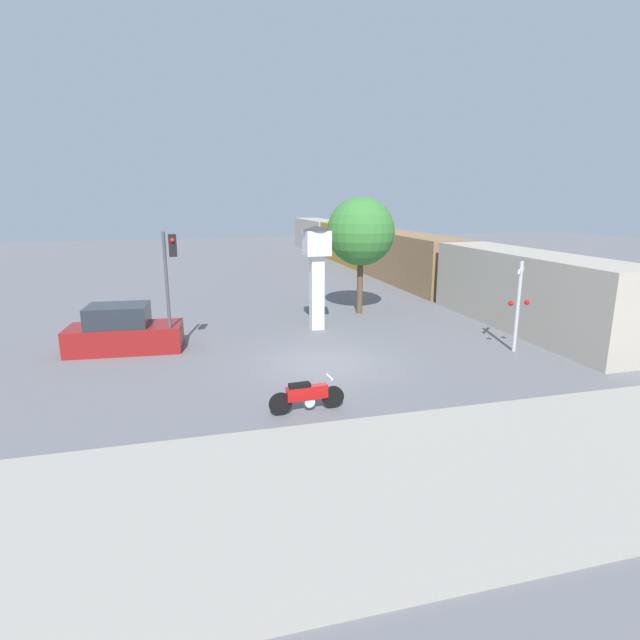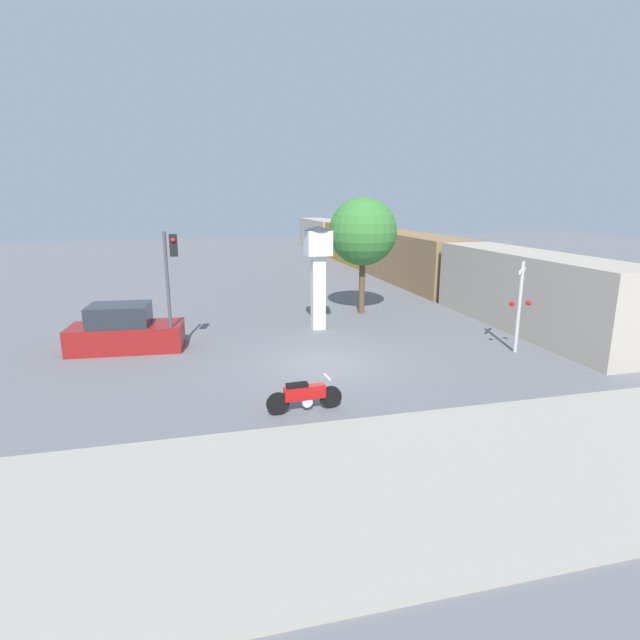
{
  "view_description": "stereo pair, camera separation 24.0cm",
  "coord_description": "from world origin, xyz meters",
  "px_view_note": "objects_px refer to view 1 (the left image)",
  "views": [
    {
      "loc": [
        -4.48,
        -16.23,
        5.7
      ],
      "look_at": [
        0.05,
        0.78,
        1.42
      ],
      "focal_mm": 28.0,
      "sensor_mm": 36.0,
      "label": 1
    },
    {
      "loc": [
        -4.25,
        -16.29,
        5.7
      ],
      "look_at": [
        0.05,
        0.78,
        1.42
      ],
      "focal_mm": 28.0,
      "sensor_mm": 36.0,
      "label": 2
    }
  ],
  "objects_px": {
    "traffic_light": "(170,272)",
    "railroad_crossing_signal": "(518,303)",
    "motorcycle": "(307,396)",
    "freight_train": "(377,250)",
    "clock_tower": "(317,261)",
    "street_tree": "(361,232)",
    "parked_car": "(124,332)"
  },
  "relations": [
    {
      "from": "traffic_light",
      "to": "railroad_crossing_signal",
      "type": "relative_size",
      "value": 1.32
    },
    {
      "from": "motorcycle",
      "to": "freight_train",
      "type": "xyz_separation_m",
      "value": [
        11.74,
        25.08,
        1.25
      ]
    },
    {
      "from": "motorcycle",
      "to": "clock_tower",
      "type": "bearing_deg",
      "value": 69.82
    },
    {
      "from": "freight_train",
      "to": "street_tree",
      "type": "distance_m",
      "value": 15.46
    },
    {
      "from": "freight_train",
      "to": "railroad_crossing_signal",
      "type": "xyz_separation_m",
      "value": [
        -2.75,
        -21.7,
        0.2
      ]
    },
    {
      "from": "motorcycle",
      "to": "clock_tower",
      "type": "height_order",
      "value": "clock_tower"
    },
    {
      "from": "motorcycle",
      "to": "traffic_light",
      "type": "xyz_separation_m",
      "value": [
        -3.58,
        6.4,
        2.67
      ]
    },
    {
      "from": "clock_tower",
      "to": "street_tree",
      "type": "xyz_separation_m",
      "value": [
        2.91,
        2.5,
        1.07
      ]
    },
    {
      "from": "traffic_light",
      "to": "parked_car",
      "type": "relative_size",
      "value": 1.06
    },
    {
      "from": "motorcycle",
      "to": "parked_car",
      "type": "bearing_deg",
      "value": 122.9
    },
    {
      "from": "freight_train",
      "to": "railroad_crossing_signal",
      "type": "bearing_deg",
      "value": -97.21
    },
    {
      "from": "traffic_light",
      "to": "freight_train",
      "type": "bearing_deg",
      "value": 50.65
    },
    {
      "from": "traffic_light",
      "to": "street_tree",
      "type": "distance_m",
      "value": 10.25
    },
    {
      "from": "railroad_crossing_signal",
      "to": "street_tree",
      "type": "bearing_deg",
      "value": 114.54
    },
    {
      "from": "freight_train",
      "to": "street_tree",
      "type": "bearing_deg",
      "value": -114.37
    },
    {
      "from": "motorcycle",
      "to": "clock_tower",
      "type": "relative_size",
      "value": 0.47
    },
    {
      "from": "street_tree",
      "to": "parked_car",
      "type": "distance_m",
      "value": 12.05
    },
    {
      "from": "railroad_crossing_signal",
      "to": "street_tree",
      "type": "xyz_separation_m",
      "value": [
        -3.55,
        7.78,
        2.21
      ]
    },
    {
      "from": "freight_train",
      "to": "traffic_light",
      "type": "xyz_separation_m",
      "value": [
        -15.32,
        -18.69,
        1.43
      ]
    },
    {
      "from": "street_tree",
      "to": "parked_car",
      "type": "height_order",
      "value": "street_tree"
    },
    {
      "from": "railroad_crossing_signal",
      "to": "freight_train",
      "type": "bearing_deg",
      "value": 82.79
    },
    {
      "from": "street_tree",
      "to": "parked_car",
      "type": "relative_size",
      "value": 1.35
    },
    {
      "from": "traffic_light",
      "to": "railroad_crossing_signal",
      "type": "xyz_separation_m",
      "value": [
        12.57,
        -3.01,
        -1.22
      ]
    },
    {
      "from": "clock_tower",
      "to": "traffic_light",
      "type": "xyz_separation_m",
      "value": [
        -6.11,
        -2.27,
        0.08
      ]
    },
    {
      "from": "clock_tower",
      "to": "freight_train",
      "type": "height_order",
      "value": "clock_tower"
    },
    {
      "from": "motorcycle",
      "to": "clock_tower",
      "type": "xyz_separation_m",
      "value": [
        2.53,
        8.66,
        2.59
      ]
    },
    {
      "from": "clock_tower",
      "to": "traffic_light",
      "type": "distance_m",
      "value": 6.52
    },
    {
      "from": "freight_train",
      "to": "clock_tower",
      "type": "bearing_deg",
      "value": -119.29
    },
    {
      "from": "freight_train",
      "to": "street_tree",
      "type": "xyz_separation_m",
      "value": [
        -6.3,
        -13.91,
        2.42
      ]
    },
    {
      "from": "traffic_light",
      "to": "parked_car",
      "type": "xyz_separation_m",
      "value": [
        -1.9,
        0.92,
        -2.37
      ]
    },
    {
      "from": "freight_train",
      "to": "traffic_light",
      "type": "bearing_deg",
      "value": -129.35
    },
    {
      "from": "clock_tower",
      "to": "freight_train",
      "type": "bearing_deg",
      "value": 60.71
    }
  ]
}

